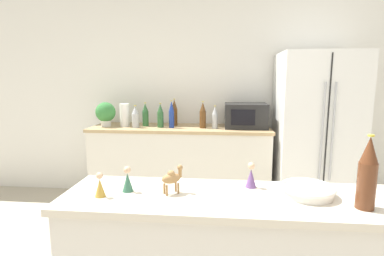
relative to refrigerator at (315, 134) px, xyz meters
The scene contains 19 objects.
wall_back 1.31m from the refrigerator, 160.69° to the left, with size 8.00×0.06×2.55m.
back_counter 1.58m from the refrigerator, behind, with size 2.10×0.63×0.94m.
refrigerator is the anchor object (origin of this frame).
potted_plant 2.42m from the refrigerator, behind, with size 0.23×0.23×0.29m.
paper_towel_roll 2.19m from the refrigerator, behind, with size 0.11×0.11×0.27m.
microwave 0.79m from the refrigerator, behind, with size 0.48×0.37×0.28m.
back_bottle_0 1.27m from the refrigerator, behind, with size 0.07×0.07×0.31m.
back_bottle_1 1.63m from the refrigerator, behind, with size 0.07×0.07×0.32m.
back_bottle_2 1.12m from the refrigerator, behind, with size 0.07×0.07×0.26m.
back_bottle_3 1.62m from the refrigerator, behind, with size 0.06×0.06×0.32m.
back_bottle_4 1.75m from the refrigerator, behind, with size 0.07×0.07×0.28m.
back_bottle_5 1.95m from the refrigerator, behind, with size 0.07×0.07×0.28m.
back_bottle_6 2.04m from the refrigerator, behind, with size 0.08×0.08×0.26m.
wine_bottle 2.12m from the refrigerator, 101.14° to the right, with size 0.08×0.08×0.33m.
fruit_bowl 2.04m from the refrigerator, 107.57° to the right, with size 0.26×0.26×0.05m.
camel_figurine 2.36m from the refrigerator, 122.75° to the right, with size 0.11×0.10×0.14m.
wise_man_figurine_blue 2.49m from the refrigerator, 127.28° to the right, with size 0.06×0.06×0.13m.
wise_man_figurine_crimson 2.62m from the refrigerator, 128.14° to the right, with size 0.05×0.05×0.12m.
wise_man_figurine_purple 2.06m from the refrigerator, 115.35° to the right, with size 0.06×0.06×0.13m.
Camera 1 is at (0.14, -1.07, 1.48)m, focal length 28.00 mm.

